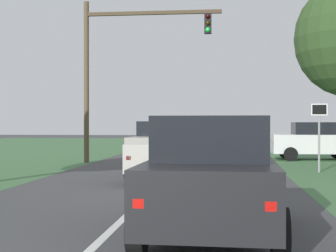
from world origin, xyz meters
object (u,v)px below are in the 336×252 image
keep_moving_sign (319,126)px  traffic_light (120,57)px  crossing_suv_far (316,140)px  pickup_truck_lead (168,150)px  red_suv_near (213,173)px

keep_moving_sign → traffic_light: bearing=157.0°
traffic_light → crossing_suv_far: (9.36, 3.00, -3.91)m
pickup_truck_lead → keep_moving_sign: keep_moving_sign is taller
traffic_light → crossing_suv_far: traffic_light is taller
keep_moving_sign → crossing_suv_far: size_ratio=0.63×
red_suv_near → pickup_truck_lead: 8.31m
traffic_light → crossing_suv_far: bearing=17.8°
pickup_truck_lead → keep_moving_sign: 6.20m
pickup_truck_lead → red_suv_near: bearing=-78.5°
red_suv_near → traffic_light: size_ratio=0.61×
red_suv_near → pickup_truck_lead: size_ratio=0.88×
red_suv_near → crossing_suv_far: 18.26m
crossing_suv_far → keep_moving_sign: bearing=-98.8°
pickup_truck_lead → keep_moving_sign: bearing=28.5°
red_suv_near → crossing_suv_far: size_ratio=1.07×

